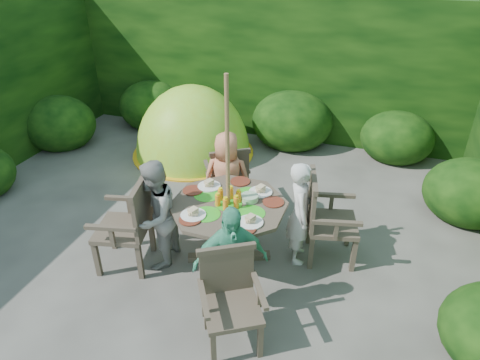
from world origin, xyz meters
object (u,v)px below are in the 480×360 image
(parasol_pole, at_px, (228,177))
(dome_tent, at_px, (193,153))
(child_left, at_px, (156,215))
(child_back, at_px, (227,179))
(garden_chair_back, at_px, (228,177))
(child_front, at_px, (231,263))
(child_right, at_px, (300,213))
(patio_table, at_px, (229,213))
(garden_chair_front, at_px, (230,297))
(garden_chair_left, at_px, (130,223))
(garden_chair_right, at_px, (325,218))

(parasol_pole, height_order, dome_tent, parasol_pole)
(child_left, distance_m, child_back, 1.13)
(garden_chair_back, distance_m, child_front, 1.91)
(child_right, bearing_deg, patio_table, 96.67)
(child_left, bearing_deg, garden_chair_front, 53.33)
(garden_chair_left, bearing_deg, garden_chair_front, 52.80)
(child_back, height_order, dome_tent, child_back)
(garden_chair_left, relative_size, child_back, 0.83)
(garden_chair_right, distance_m, child_front, 1.36)
(garden_chair_front, distance_m, dome_tent, 4.02)
(patio_table, distance_m, parasol_pole, 0.45)
(child_back, bearing_deg, garden_chair_back, -84.98)
(garden_chair_back, distance_m, garden_chair_front, 2.20)
(patio_table, height_order, child_back, child_back)
(garden_chair_left, height_order, child_right, child_right)
(garden_chair_back, height_order, child_right, child_right)
(child_left, bearing_deg, child_front, 62.79)
(dome_tent, bearing_deg, parasol_pole, -48.24)
(garden_chair_back, bearing_deg, child_back, 75.56)
(child_front, bearing_deg, child_right, 33.49)
(garden_chair_left, relative_size, child_front, 0.84)
(parasol_pole, distance_m, garden_chair_back, 1.26)
(garden_chair_back, height_order, child_back, child_back)
(garden_chair_right, xyz_separation_m, child_front, (-0.72, -1.15, 0.08))
(parasol_pole, relative_size, garden_chair_front, 2.43)
(patio_table, height_order, child_front, child_front)
(garden_chair_back, bearing_deg, garden_chair_front, 77.83)
(parasol_pole, xyz_separation_m, child_back, (-0.29, 0.75, -0.47))
(parasol_pole, distance_m, child_right, 0.93)
(garden_chair_left, distance_m, child_back, 1.36)
(child_right, bearing_deg, child_back, 51.75)
(parasol_pole, height_order, child_front, parasol_pole)
(child_right, relative_size, child_back, 0.99)
(parasol_pole, relative_size, child_back, 1.76)
(parasol_pole, distance_m, child_left, 0.92)
(patio_table, distance_m, dome_tent, 2.97)
(parasol_pole, relative_size, child_left, 1.71)
(child_right, height_order, child_front, child_front)
(garden_chair_right, distance_m, child_back, 1.35)
(garden_chair_right, distance_m, garden_chair_back, 1.53)
(parasol_pole, distance_m, garden_chair_left, 1.22)
(patio_table, xyz_separation_m, child_right, (0.74, 0.29, -0.03))
(child_right, distance_m, dome_tent, 3.22)
(child_front, bearing_deg, garden_chair_right, 25.18)
(garden_chair_back, relative_size, child_left, 0.71)
(child_back, bearing_deg, garden_chair_right, 152.23)
(garden_chair_front, bearing_deg, patio_table, 79.38)
(patio_table, relative_size, garden_chair_right, 1.69)
(garden_chair_back, xyz_separation_m, child_front, (0.67, -1.78, 0.14))
(garden_chair_left, distance_m, child_front, 1.34)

